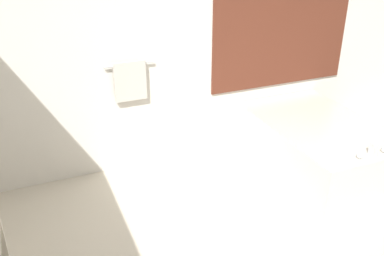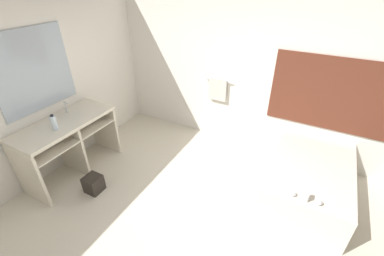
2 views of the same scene
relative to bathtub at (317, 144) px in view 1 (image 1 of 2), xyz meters
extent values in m
cube|color=white|center=(-1.45, 0.86, 1.05)|extent=(7.40, 0.06, 2.70)
cube|color=brown|center=(0.00, 0.81, 0.94)|extent=(1.70, 0.02, 1.10)
cylinder|color=silver|center=(-1.75, 0.79, 0.85)|extent=(0.50, 0.02, 0.02)
cube|color=beige|center=(-1.75, 0.78, 0.68)|extent=(0.32, 0.04, 0.40)
cube|color=silver|center=(0.00, 0.00, -0.03)|extent=(1.04, 1.63, 0.54)
ellipsoid|color=white|center=(0.00, 0.00, 0.09)|extent=(0.75, 1.17, 0.30)
cube|color=silver|center=(0.00, -0.71, 0.30)|extent=(0.04, 0.07, 0.12)
sphere|color=silver|center=(-0.14, -0.71, 0.27)|extent=(0.06, 0.06, 0.06)
camera|label=1|loc=(-2.73, -3.12, 2.12)|focal=40.00mm
camera|label=2|loc=(-0.18, -3.14, 2.49)|focal=24.00mm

